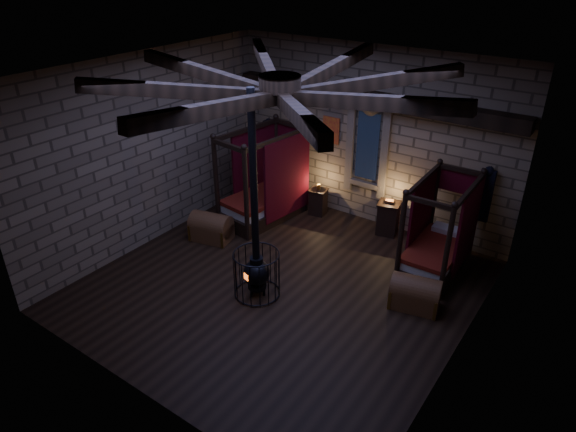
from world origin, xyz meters
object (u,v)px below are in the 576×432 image
Objects in this scene: bed_right at (437,248)px; trunk_right at (415,294)px; stove at (257,269)px; bed_left at (265,197)px; trunk_left at (211,228)px.

bed_right is 1.50m from trunk_right.
stove is at bearing -164.79° from trunk_right.
bed_left reaches higher than bed_right.
bed_left reaches higher than trunk_left.
stove is at bearing -48.03° from bed_left.
trunk_left is (-0.35, -1.61, -0.25)m from bed_left.
stove is at bearing -132.16° from bed_right.
trunk_right is at bearing 44.40° from stove.
bed_right is 2.01× the size of trunk_right.
trunk_right is 0.25× the size of stove.
trunk_left is 4.84m from trunk_right.
trunk_right is (4.49, -1.28, -0.26)m from bed_left.
bed_right reaches higher than trunk_right.
trunk_left is 2.43m from stove.
trunk_right is at bearing -84.87° from bed_right.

